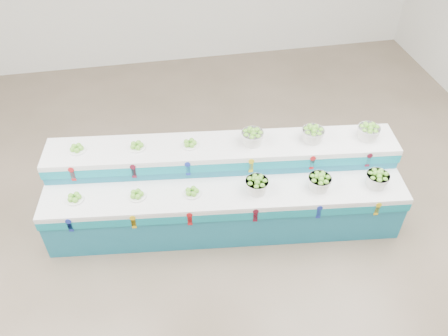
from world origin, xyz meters
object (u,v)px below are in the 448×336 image
Objects in this scene: plate_upper_mid at (137,146)px; basket_upper_right at (369,131)px; display_stand at (224,189)px; basket_lower_left at (257,185)px.

basket_upper_right is (2.90, -0.34, 0.06)m from plate_upper_mid.
basket_upper_right is (1.87, 0.06, 0.61)m from display_stand.
display_stand is at bearing -178.10° from basket_upper_right.
basket_lower_left is at bearing -166.07° from basket_upper_right.
basket_upper_right reaches higher than basket_lower_left.
plate_upper_mid is 2.92m from basket_upper_right.
plate_upper_mid is (-1.37, 0.72, 0.24)m from basket_lower_left.
basket_upper_right reaches higher than display_stand.
plate_upper_mid reaches higher than display_stand.
basket_lower_left is at bearing -36.48° from display_stand.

